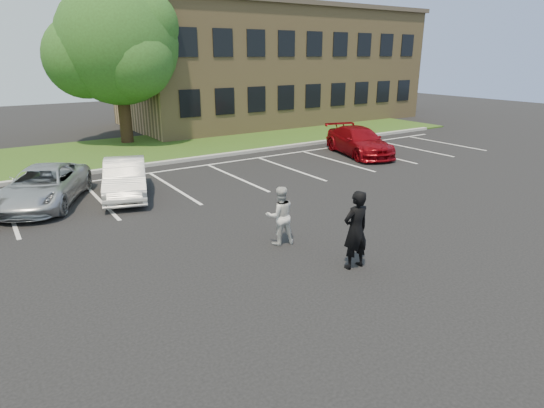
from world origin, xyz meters
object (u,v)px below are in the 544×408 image
at_px(tree, 119,47).
at_px(car_silver_minivan, 43,186).
at_px(car_white_sedan, 125,178).
at_px(man_white_shirt, 280,216).
at_px(man_black_suit, 356,230).
at_px(office_building, 273,65).
at_px(car_red_compact, 359,141).

bearing_deg(tree, car_silver_minivan, -120.62).
bearing_deg(car_white_sedan, car_silver_minivan, -175.42).
relative_size(man_white_shirt, car_silver_minivan, 0.35).
relative_size(man_black_suit, car_white_sedan, 0.48).
bearing_deg(man_black_suit, car_white_sedan, -70.19).
relative_size(tree, car_white_sedan, 2.15).
xyz_separation_m(office_building, car_white_sedan, (-15.83, -14.12, -3.48)).
height_order(car_silver_minivan, car_white_sedan, car_white_sedan).
bearing_deg(tree, car_white_sedan, -107.08).
relative_size(office_building, tree, 2.55).
distance_m(tree, man_black_suit, 19.91).
bearing_deg(car_red_compact, man_black_suit, -119.45).
relative_size(man_white_shirt, car_white_sedan, 0.40).
relative_size(car_white_sedan, car_red_compact, 0.85).
height_order(office_building, car_silver_minivan, office_building).
bearing_deg(man_white_shirt, office_building, -107.96).
relative_size(man_black_suit, man_white_shirt, 1.20).
bearing_deg(man_white_shirt, tree, -78.20).
relative_size(office_building, car_silver_minivan, 4.76).
height_order(man_white_shirt, car_red_compact, man_white_shirt).
bearing_deg(man_white_shirt, man_black_suit, 122.17).
bearing_deg(man_black_suit, car_silver_minivan, -57.97).
height_order(office_building, car_white_sedan, office_building).
relative_size(office_building, car_white_sedan, 5.47).
relative_size(man_black_suit, car_silver_minivan, 0.41).
distance_m(car_silver_minivan, car_white_sedan, 2.70).
xyz_separation_m(office_building, man_white_shirt, (-13.64, -20.84, -3.35)).
relative_size(office_building, man_black_suit, 11.48).
bearing_deg(office_building, man_white_shirt, -123.20).
height_order(office_building, tree, tree).
bearing_deg(car_silver_minivan, man_black_suit, -33.24).
height_order(office_building, car_red_compact, office_building).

